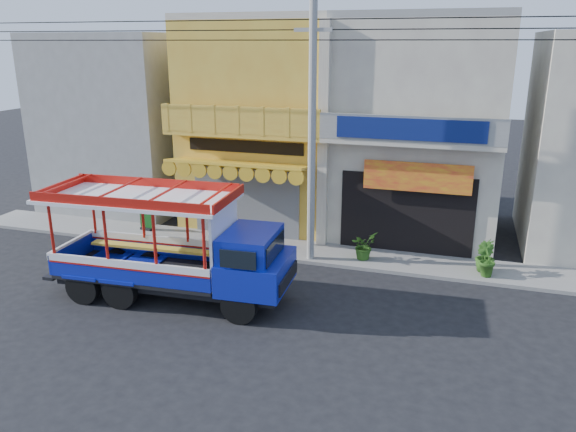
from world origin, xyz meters
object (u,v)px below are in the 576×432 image
(potted_plant_b, at_px, (486,259))
(green_sign, at_px, (147,220))
(utility_pole, at_px, (317,115))
(potted_plant_c, at_px, (485,255))
(songthaew_truck, at_px, (186,249))
(potted_plant_a, at_px, (364,246))

(potted_plant_b, bearing_deg, green_sign, 32.56)
(utility_pole, xyz_separation_m, potted_plant_c, (5.53, 0.59, -4.37))
(potted_plant_b, relative_size, potted_plant_c, 1.01)
(songthaew_truck, bearing_deg, green_sign, 131.22)
(potted_plant_c, bearing_deg, potted_plant_a, -92.01)
(songthaew_truck, bearing_deg, potted_plant_b, 27.04)
(utility_pole, bearing_deg, green_sign, 171.85)
(potted_plant_b, bearing_deg, potted_plant_a, 32.14)
(utility_pole, relative_size, potted_plant_c, 25.85)
(green_sign, bearing_deg, potted_plant_c, -1.95)
(green_sign, height_order, potted_plant_b, potted_plant_b)
(potted_plant_a, height_order, potted_plant_c, potted_plant_c)
(green_sign, bearing_deg, songthaew_truck, -48.78)
(songthaew_truck, relative_size, potted_plant_b, 6.60)
(songthaew_truck, bearing_deg, potted_plant_a, 46.13)
(utility_pole, relative_size, potted_plant_a, 29.44)
(green_sign, distance_m, potted_plant_c, 12.68)
(songthaew_truck, xyz_separation_m, green_sign, (-4.41, 5.03, -1.09))
(potted_plant_c, bearing_deg, utility_pole, -87.23)
(potted_plant_a, distance_m, potted_plant_c, 3.94)
(utility_pole, xyz_separation_m, potted_plant_b, (5.54, 0.22, -4.37))
(utility_pole, bearing_deg, potted_plant_a, 17.44)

